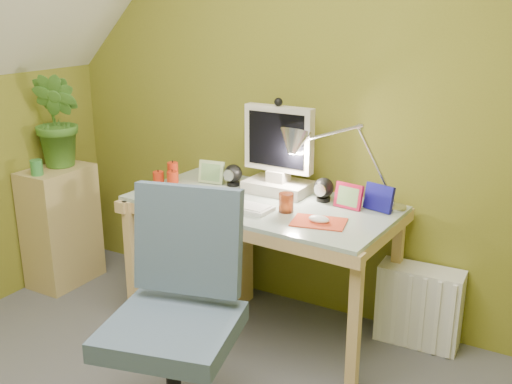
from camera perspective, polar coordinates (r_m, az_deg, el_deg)
The scene contains 19 objects.
wall_back at distance 3.21m, azimuth 5.41°, elevation 8.82°, with size 3.20×0.01×2.40m, color olive.
desk at distance 3.18m, azimuth 0.53°, elevation -7.06°, with size 1.35×0.67×0.72m, color tan, non-canonical shape.
monitor at distance 3.13m, azimuth 2.18°, elevation 4.26°, with size 0.36×0.21×0.49m, color beige, non-canonical shape.
speaker_left at distance 3.29m, azimuth -2.18°, elevation 1.62°, with size 0.10×0.10×0.12m, color black, non-canonical shape.
speaker_right at distance 3.05m, azimuth 6.46°, elevation 0.24°, with size 0.10×0.10×0.12m, color black, non-canonical shape.
keyboard at distance 2.96m, azimuth -2.13°, elevation -1.20°, with size 0.41×0.13×0.02m, color white.
mousepad at distance 2.76m, azimuth 6.01°, elevation -2.87°, with size 0.24×0.17×0.01m, color red.
mouse at distance 2.76m, azimuth 6.02°, elevation -2.60°, with size 0.10×0.06×0.03m, color white.
amber_tumbler at distance 2.88m, azimuth 2.89°, elevation -1.01°, with size 0.07×0.07×0.09m, color #973915.
candle_cluster at distance 3.35m, azimuth -8.34°, elevation 1.72°, with size 0.15×0.13×0.11m, color red, non-canonical shape.
photo_frame_red at distance 2.96m, azimuth 8.81°, elevation -0.38°, with size 0.14×0.02×0.12m, color #BF143A.
photo_frame_blue at distance 2.95m, azimuth 11.63°, elevation -0.54°, with size 0.15×0.02×0.13m, color navy.
photo_frame_green at distance 3.34m, azimuth -4.26°, elevation 1.90°, with size 0.15×0.02×0.13m, color #A6BE82.
desk_lamp at distance 2.94m, azimuth 10.01°, elevation 4.34°, with size 0.57×0.24×0.61m, color silver, non-canonical shape.
side_ledge at distance 3.89m, azimuth -18.06°, elevation -3.10°, with size 0.27×0.42×0.74m, color tan.
potted_plant at distance 3.74m, azimuth -18.27°, elevation 6.48°, with size 0.31×0.25×0.57m, color #3E7326.
green_cup at distance 3.66m, azimuth -20.17°, elevation 2.20°, with size 0.07×0.07×0.09m, color #38873F.
task_chair at distance 2.38m, azimuth -8.09°, elevation -12.55°, with size 0.55×0.55×1.00m, color #43566E, non-canonical shape.
radiator at distance 3.22m, azimuth 15.27°, elevation -10.42°, with size 0.41×0.17×0.41m, color silver.
Camera 1 is at (1.31, -1.28, 1.69)m, focal length 42.00 mm.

